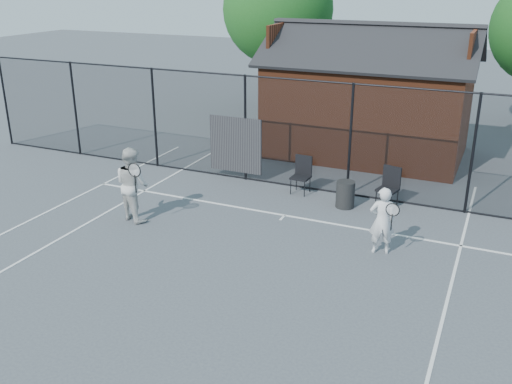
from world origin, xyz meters
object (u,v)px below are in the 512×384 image
at_px(player_front, 382,221).
at_px(chair_right, 388,188).
at_px(clubhouse, 368,105).
at_px(player_back, 132,184).
at_px(chair_left, 301,176).
at_px(waste_bin, 345,194).

relative_size(player_front, chair_right, 1.47).
relative_size(clubhouse, player_back, 3.65).
bearing_deg(chair_right, player_front, -67.39).
height_order(chair_left, waste_bin, chair_left).
relative_size(player_back, chair_right, 1.78).
relative_size(player_back, waste_bin, 2.61).
xyz_separation_m(player_back, chair_right, (5.38, 3.26, -0.39)).
height_order(player_front, chair_right, player_front).
distance_m(clubhouse, player_back, 8.55).
bearing_deg(chair_left, clubhouse, 83.45).
bearing_deg(player_front, chair_right, 99.10).
bearing_deg(player_back, player_front, 6.27).
distance_m(player_front, player_back, 5.83).
relative_size(chair_left, chair_right, 0.98).
bearing_deg(chair_left, waste_bin, -16.42).
height_order(clubhouse, waste_bin, clubhouse).
distance_m(player_back, waste_bin, 5.26).
distance_m(player_back, chair_left, 4.48).
xyz_separation_m(chair_right, waste_bin, (-0.96, -0.46, -0.16)).
xyz_separation_m(chair_left, waste_bin, (1.37, -0.46, -0.15)).
xyz_separation_m(player_front, chair_left, (-2.74, 2.62, -0.24)).
bearing_deg(chair_right, player_back, -135.28).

